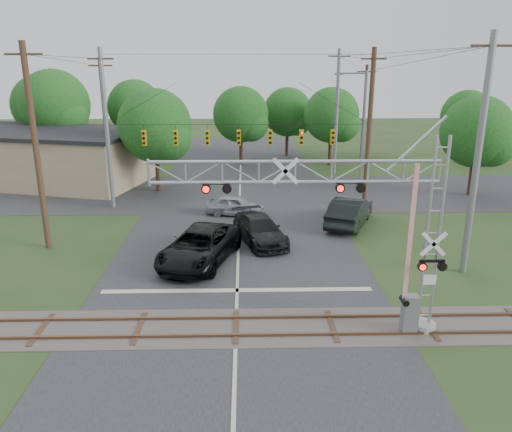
{
  "coord_description": "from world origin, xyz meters",
  "views": [
    {
      "loc": [
        0.39,
        -16.32,
        10.59
      ],
      "look_at": [
        0.96,
        7.5,
        3.14
      ],
      "focal_mm": 35.0,
      "sensor_mm": 36.0,
      "label": 1
    }
  ],
  "objects_px": {
    "streetlight": "(361,126)",
    "car_dark": "(260,230)",
    "sedan_silver": "(236,205)",
    "crossing_gantry": "(348,217)",
    "pickup_black": "(200,246)",
    "traffic_signal_span": "(251,132)",
    "commercial_building": "(37,155)"
  },
  "relations": [
    {
      "from": "traffic_signal_span",
      "to": "car_dark",
      "type": "distance_m",
      "value": 9.15
    },
    {
      "from": "pickup_black",
      "to": "streetlight",
      "type": "height_order",
      "value": "streetlight"
    },
    {
      "from": "pickup_black",
      "to": "sedan_silver",
      "type": "bearing_deg",
      "value": 95.06
    },
    {
      "from": "traffic_signal_span",
      "to": "commercial_building",
      "type": "height_order",
      "value": "traffic_signal_span"
    },
    {
      "from": "car_dark",
      "to": "commercial_building",
      "type": "xyz_separation_m",
      "value": [
        -19.82,
        16.82,
        1.55
      ]
    },
    {
      "from": "crossing_gantry",
      "to": "pickup_black",
      "type": "height_order",
      "value": "crossing_gantry"
    },
    {
      "from": "pickup_black",
      "to": "streetlight",
      "type": "distance_m",
      "value": 19.63
    },
    {
      "from": "traffic_signal_span",
      "to": "car_dark",
      "type": "bearing_deg",
      "value": -86.98
    },
    {
      "from": "traffic_signal_span",
      "to": "car_dark",
      "type": "relative_size",
      "value": 3.55
    },
    {
      "from": "car_dark",
      "to": "sedan_silver",
      "type": "distance_m",
      "value": 5.8
    },
    {
      "from": "commercial_building",
      "to": "sedan_silver",
      "type": "bearing_deg",
      "value": -16.98
    },
    {
      "from": "crossing_gantry",
      "to": "traffic_signal_span",
      "type": "relative_size",
      "value": 0.59
    },
    {
      "from": "commercial_building",
      "to": "streetlight",
      "type": "height_order",
      "value": "streetlight"
    },
    {
      "from": "traffic_signal_span",
      "to": "streetlight",
      "type": "height_order",
      "value": "traffic_signal_span"
    },
    {
      "from": "commercial_building",
      "to": "crossing_gantry",
      "type": "bearing_deg",
      "value": -35.66
    },
    {
      "from": "crossing_gantry",
      "to": "pickup_black",
      "type": "relative_size",
      "value": 1.72
    },
    {
      "from": "traffic_signal_span",
      "to": "commercial_building",
      "type": "xyz_separation_m",
      "value": [
        -19.41,
        9.08,
        -3.31
      ]
    },
    {
      "from": "crossing_gantry",
      "to": "pickup_black",
      "type": "xyz_separation_m",
      "value": [
        -6.39,
        7.53,
        -3.99
      ]
    },
    {
      "from": "traffic_signal_span",
      "to": "pickup_black",
      "type": "distance_m",
      "value": 12.18
    },
    {
      "from": "crossing_gantry",
      "to": "car_dark",
      "type": "xyz_separation_m",
      "value": [
        -3.03,
        10.62,
        -4.12
      ]
    },
    {
      "from": "sedan_silver",
      "to": "commercial_building",
      "type": "height_order",
      "value": "commercial_building"
    },
    {
      "from": "sedan_silver",
      "to": "streetlight",
      "type": "distance_m",
      "value": 12.78
    },
    {
      "from": "traffic_signal_span",
      "to": "streetlight",
      "type": "relative_size",
      "value": 1.96
    },
    {
      "from": "streetlight",
      "to": "car_dark",
      "type": "bearing_deg",
      "value": -125.94
    },
    {
      "from": "traffic_signal_span",
      "to": "sedan_silver",
      "type": "xyz_separation_m",
      "value": [
        -1.12,
        -2.15,
        -4.92
      ]
    },
    {
      "from": "sedan_silver",
      "to": "crossing_gantry",
      "type": "bearing_deg",
      "value": -152.26
    },
    {
      "from": "traffic_signal_span",
      "to": "car_dark",
      "type": "height_order",
      "value": "traffic_signal_span"
    },
    {
      "from": "sedan_silver",
      "to": "streetlight",
      "type": "relative_size",
      "value": 0.43
    },
    {
      "from": "traffic_signal_span",
      "to": "commercial_building",
      "type": "distance_m",
      "value": 21.68
    },
    {
      "from": "pickup_black",
      "to": "car_dark",
      "type": "height_order",
      "value": "pickup_black"
    },
    {
      "from": "commercial_building",
      "to": "pickup_black",
      "type": "bearing_deg",
      "value": -35.86
    },
    {
      "from": "car_dark",
      "to": "streetlight",
      "type": "xyz_separation_m",
      "value": [
        8.56,
        11.81,
        4.72
      ]
    }
  ]
}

